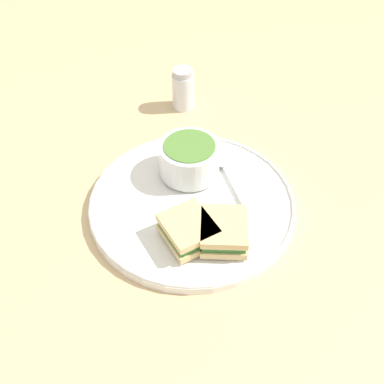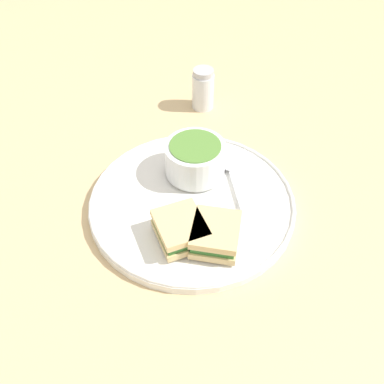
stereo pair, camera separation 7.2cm
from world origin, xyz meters
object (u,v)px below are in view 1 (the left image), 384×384
spoon (224,165)px  sandwich_half_far (224,231)px  soup_bowl (190,158)px  salt_shaker (183,89)px  sandwich_half_near (188,230)px

spoon → sandwich_half_far: size_ratio=1.25×
soup_bowl → sandwich_half_far: 0.16m
sandwich_half_far → salt_shaker: size_ratio=1.14×
salt_shaker → spoon: bearing=88.2°
sandwich_half_far → soup_bowl: bearing=-92.4°
soup_bowl → sandwich_half_far: bearing=87.6°
spoon → salt_shaker: size_ratio=1.42×
spoon → sandwich_half_far: sandwich_half_far is taller
sandwich_half_far → spoon: bearing=-114.3°
soup_bowl → spoon: soup_bowl is taller
spoon → sandwich_half_near: bearing=142.1°
soup_bowl → spoon: (-0.06, 0.01, -0.03)m
sandwich_half_near → sandwich_half_far: size_ratio=0.88×
sandwich_half_far → sandwich_half_near: bearing=-24.0°
spoon → soup_bowl: bearing=84.4°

